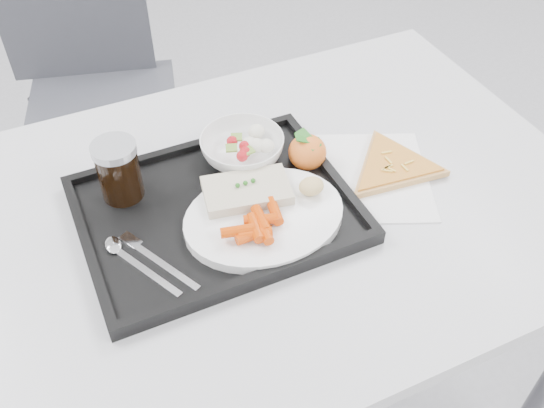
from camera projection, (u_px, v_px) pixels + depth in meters
table at (254, 232)px, 1.09m from camera, size 1.20×0.80×0.75m
chair at (91, 70)px, 1.74m from camera, size 0.51×0.52×0.93m
tray at (216, 211)px, 1.03m from camera, size 0.45×0.35×0.03m
dinner_plate at (264, 217)px, 1.00m from camera, size 0.27×0.27×0.02m
fish_fillet at (247, 190)px, 1.01m from camera, size 0.16×0.11×0.03m
bread_roll at (311, 186)px, 1.01m from camera, size 0.05×0.05×0.03m
salad_bowl at (242, 148)px, 1.10m from camera, size 0.15×0.15×0.05m
cola_glass at (118, 170)px, 1.01m from camera, size 0.07×0.07×0.11m
cutlery at (138, 257)px, 0.94m from camera, size 0.12×0.16×0.01m
napkin at (358, 176)px, 1.10m from camera, size 0.32×0.32×0.00m
tangerine at (307, 152)px, 1.10m from camera, size 0.08×0.08×0.07m
pizza_slice at (392, 166)px, 1.11m from camera, size 0.30×0.30×0.02m
carrot_pile at (258, 226)px, 0.95m from camera, size 0.11×0.09×0.02m
salad_contents at (253, 142)px, 1.09m from camera, size 0.09×0.08×0.02m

